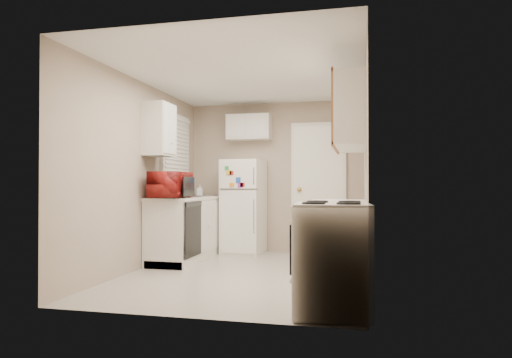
# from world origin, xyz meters

# --- Properties ---
(floor) EXTENTS (3.80, 3.80, 0.00)m
(floor) POSITION_xyz_m (0.00, 0.00, 0.00)
(floor) COLOR beige
(floor) RESTS_ON ground
(ceiling) EXTENTS (3.80, 3.80, 0.00)m
(ceiling) POSITION_xyz_m (0.00, 0.00, 2.40)
(ceiling) COLOR white
(ceiling) RESTS_ON floor
(wall_left) EXTENTS (3.80, 3.80, 0.00)m
(wall_left) POSITION_xyz_m (-1.40, 0.00, 1.20)
(wall_left) COLOR tan
(wall_left) RESTS_ON floor
(wall_right) EXTENTS (3.80, 3.80, 0.00)m
(wall_right) POSITION_xyz_m (1.40, 0.00, 1.20)
(wall_right) COLOR tan
(wall_right) RESTS_ON floor
(wall_back) EXTENTS (2.80, 2.80, 0.00)m
(wall_back) POSITION_xyz_m (0.00, 1.90, 1.20)
(wall_back) COLOR tan
(wall_back) RESTS_ON floor
(wall_front) EXTENTS (2.80, 2.80, 0.00)m
(wall_front) POSITION_xyz_m (0.00, -1.90, 1.20)
(wall_front) COLOR tan
(wall_front) RESTS_ON floor
(left_counter) EXTENTS (0.60, 1.80, 0.90)m
(left_counter) POSITION_xyz_m (-1.10, 0.90, 0.45)
(left_counter) COLOR silver
(left_counter) RESTS_ON floor
(dishwasher) EXTENTS (0.03, 0.58, 0.72)m
(dishwasher) POSITION_xyz_m (-0.81, 0.30, 0.49)
(dishwasher) COLOR black
(dishwasher) RESTS_ON floor
(sink) EXTENTS (0.54, 0.74, 0.16)m
(sink) POSITION_xyz_m (-1.10, 1.05, 0.86)
(sink) COLOR gray
(sink) RESTS_ON left_counter
(microwave) EXTENTS (0.64, 0.38, 0.41)m
(microwave) POSITION_xyz_m (-1.08, 0.22, 1.05)
(microwave) COLOR maroon
(microwave) RESTS_ON left_counter
(soap_bottle) EXTENTS (0.09, 0.10, 0.19)m
(soap_bottle) POSITION_xyz_m (-1.15, 1.52, 1.00)
(soap_bottle) COLOR silver
(soap_bottle) RESTS_ON left_counter
(window_blinds) EXTENTS (0.10, 0.98, 1.08)m
(window_blinds) POSITION_xyz_m (-1.36, 1.05, 1.60)
(window_blinds) COLOR silver
(window_blinds) RESTS_ON wall_left
(upper_cabinet_left) EXTENTS (0.30, 0.45, 0.70)m
(upper_cabinet_left) POSITION_xyz_m (-1.25, 0.22, 1.80)
(upper_cabinet_left) COLOR silver
(upper_cabinet_left) RESTS_ON wall_left
(refrigerator) EXTENTS (0.65, 0.63, 1.46)m
(refrigerator) POSITION_xyz_m (-0.45, 1.60, 0.73)
(refrigerator) COLOR white
(refrigerator) RESTS_ON floor
(cabinet_over_fridge) EXTENTS (0.70, 0.30, 0.40)m
(cabinet_over_fridge) POSITION_xyz_m (-0.40, 1.75, 2.00)
(cabinet_over_fridge) COLOR silver
(cabinet_over_fridge) RESTS_ON wall_back
(interior_door) EXTENTS (0.86, 0.06, 2.08)m
(interior_door) POSITION_xyz_m (0.70, 1.86, 1.02)
(interior_door) COLOR white
(interior_door) RESTS_ON floor
(right_counter) EXTENTS (0.60, 2.00, 0.90)m
(right_counter) POSITION_xyz_m (1.10, -0.80, 0.45)
(right_counter) COLOR silver
(right_counter) RESTS_ON floor
(stove) EXTENTS (0.67, 0.80, 0.93)m
(stove) POSITION_xyz_m (1.11, -1.46, 0.46)
(stove) COLOR white
(stove) RESTS_ON floor
(upper_cabinet_right) EXTENTS (0.30, 1.20, 0.70)m
(upper_cabinet_right) POSITION_xyz_m (1.25, -0.50, 1.80)
(upper_cabinet_right) COLOR silver
(upper_cabinet_right) RESTS_ON wall_right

